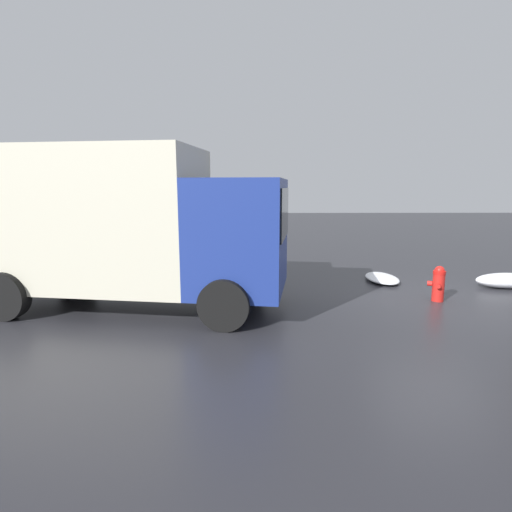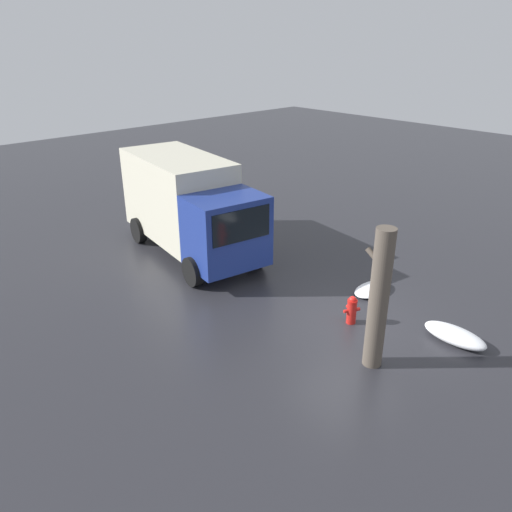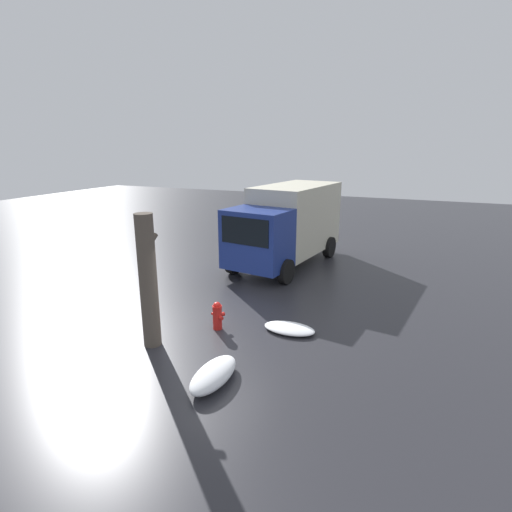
{
  "view_description": "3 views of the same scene",
  "coord_description": "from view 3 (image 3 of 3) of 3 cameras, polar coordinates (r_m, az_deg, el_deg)",
  "views": [
    {
      "loc": [
        4.06,
        8.3,
        2.43
      ],
      "look_at": [
        3.93,
        -0.1,
        0.98
      ],
      "focal_mm": 28.0,
      "sensor_mm": 36.0,
      "label": 1
    },
    {
      "loc": [
        -6.46,
        9.4,
        6.86
      ],
      "look_at": [
        2.61,
        0.93,
        1.33
      ],
      "focal_mm": 35.0,
      "sensor_mm": 36.0,
      "label": 2
    },
    {
      "loc": [
        -8.66,
        -4.81,
        4.8
      ],
      "look_at": [
        3.52,
        0.37,
        1.09
      ],
      "focal_mm": 28.0,
      "sensor_mm": 36.0,
      "label": 3
    }
  ],
  "objects": [
    {
      "name": "ground_plane",
      "position": [
        11.01,
        -5.5,
        -10.29
      ],
      "size": [
        60.0,
        60.0,
        0.0
      ],
      "primitive_type": "plane",
      "color": "#28282D"
    },
    {
      "name": "fire_hydrant",
      "position": [
        10.84,
        -5.53,
        -8.4
      ],
      "size": [
        0.36,
        0.44,
        0.77
      ],
      "rotation": [
        0.0,
        0.0,
        5.84
      ],
      "color": "red",
      "rests_on": "ground_plane"
    },
    {
      "name": "tree_trunk",
      "position": [
        9.86,
        -15.14,
        -3.51
      ],
      "size": [
        0.66,
        0.43,
        3.29
      ],
      "color": "brown",
      "rests_on": "ground_plane"
    },
    {
      "name": "delivery_truck",
      "position": [
        16.38,
        4.59,
        4.76
      ],
      "size": [
        6.46,
        3.26,
        3.19
      ],
      "rotation": [
        0.0,
        0.0,
        1.42
      ],
      "color": "navy",
      "rests_on": "ground_plane"
    },
    {
      "name": "snow_pile_by_hydrant",
      "position": [
        10.82,
        4.79,
        -10.27
      ],
      "size": [
        0.79,
        1.39,
        0.17
      ],
      "color": "white",
      "rests_on": "ground_plane"
    },
    {
      "name": "snow_pile_curbside",
      "position": [
        8.72,
        -6.08,
        -16.48
      ],
      "size": [
        1.56,
        0.69,
        0.36
      ],
      "color": "white",
      "rests_on": "ground_plane"
    }
  ]
}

